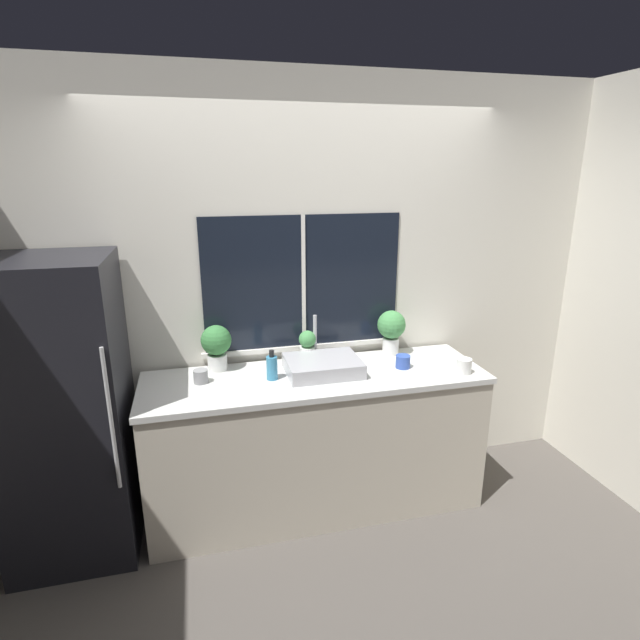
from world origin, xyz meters
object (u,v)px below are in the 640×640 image
(soap_bottle, at_px, (272,367))
(mug_white, at_px, (464,366))
(mug_blue, at_px, (403,362))
(refrigerator, at_px, (64,412))
(mug_grey, at_px, (201,376))
(potted_plant_left, at_px, (216,344))
(potted_plant_center, at_px, (308,345))
(sink, at_px, (323,365))
(potted_plant_right, at_px, (391,328))

(soap_bottle, distance_m, mug_white, 1.17)
(mug_blue, bearing_deg, refrigerator, 179.64)
(mug_white, bearing_deg, mug_grey, 171.10)
(soap_bottle, relative_size, mug_grey, 2.17)
(potted_plant_left, xyz_separation_m, potted_plant_center, (0.58, 0.00, -0.06))
(refrigerator, relative_size, sink, 3.77)
(mug_blue, height_order, mug_white, mug_white)
(mug_grey, bearing_deg, potted_plant_right, 8.04)
(mug_grey, bearing_deg, sink, -1.96)
(potted_plant_center, distance_m, potted_plant_right, 0.58)
(potted_plant_center, height_order, mug_blue, potted_plant_center)
(refrigerator, bearing_deg, mug_white, -4.58)
(sink, bearing_deg, soap_bottle, -175.29)
(mug_blue, bearing_deg, potted_plant_right, 86.08)
(potted_plant_right, bearing_deg, mug_white, -53.81)
(mug_blue, bearing_deg, mug_grey, 176.60)
(refrigerator, height_order, soap_bottle, refrigerator)
(mug_blue, distance_m, mug_grey, 1.25)
(refrigerator, bearing_deg, potted_plant_left, 15.85)
(refrigerator, relative_size, potted_plant_right, 5.61)
(sink, relative_size, soap_bottle, 2.45)
(refrigerator, height_order, sink, refrigerator)
(refrigerator, height_order, potted_plant_left, refrigerator)
(mug_grey, bearing_deg, potted_plant_left, 59.13)
(sink, relative_size, potted_plant_center, 2.15)
(mug_blue, height_order, mug_grey, mug_blue)
(mug_blue, xyz_separation_m, mug_white, (0.33, -0.17, 0.01))
(potted_plant_left, height_order, soap_bottle, potted_plant_left)
(potted_plant_right, bearing_deg, potted_plant_center, 180.00)
(soap_bottle, xyz_separation_m, mug_grey, (-0.41, 0.05, -0.04))
(potted_plant_left, height_order, mug_grey, potted_plant_left)
(potted_plant_center, bearing_deg, refrigerator, -170.44)
(soap_bottle, bearing_deg, potted_plant_center, 40.22)
(potted_plant_right, height_order, mug_blue, potted_plant_right)
(refrigerator, bearing_deg, mug_blue, -0.36)
(potted_plant_center, bearing_deg, potted_plant_left, 180.00)
(refrigerator, distance_m, soap_bottle, 1.16)
(potted_plant_left, xyz_separation_m, mug_blue, (1.14, -0.25, -0.13))
(soap_bottle, xyz_separation_m, mug_white, (1.16, -0.19, -0.03))
(potted_plant_left, relative_size, mug_white, 3.07)
(potted_plant_left, height_order, mug_white, potted_plant_left)
(mug_white, height_order, mug_grey, mug_white)
(sink, distance_m, mug_grey, 0.73)
(mug_blue, bearing_deg, potted_plant_center, 155.68)
(mug_white, xyz_separation_m, mug_grey, (-1.57, 0.25, -0.01))
(refrigerator, relative_size, soap_bottle, 9.24)
(potted_plant_center, relative_size, soap_bottle, 1.14)
(sink, xyz_separation_m, mug_grey, (-0.73, 0.03, -0.01))
(sink, bearing_deg, potted_plant_right, 21.08)
(potted_plant_left, xyz_separation_m, potted_plant_right, (1.15, 0.00, 0.01))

